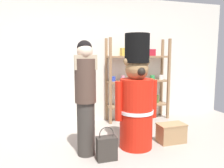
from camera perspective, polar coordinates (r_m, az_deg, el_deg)
back_wall at (r=4.75m, az=-5.50°, el=6.08°), size 6.40×0.12×2.60m
merchandise_shelf at (r=4.88m, az=6.53°, el=1.32°), size 1.38×0.35×1.75m
teddy_bear_guard at (r=3.40m, az=6.21°, el=-3.74°), size 0.67×0.52×1.72m
person_shopper at (r=3.13m, az=-6.74°, el=-2.77°), size 0.31×0.29×1.61m
shopping_bag at (r=3.15m, az=-1.39°, el=-15.91°), size 0.27×0.15×0.46m
display_crate at (r=3.85m, az=14.79°, el=-11.92°), size 0.45×0.27×0.31m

